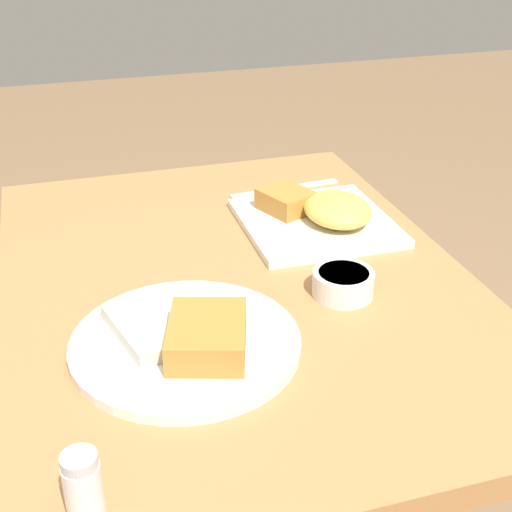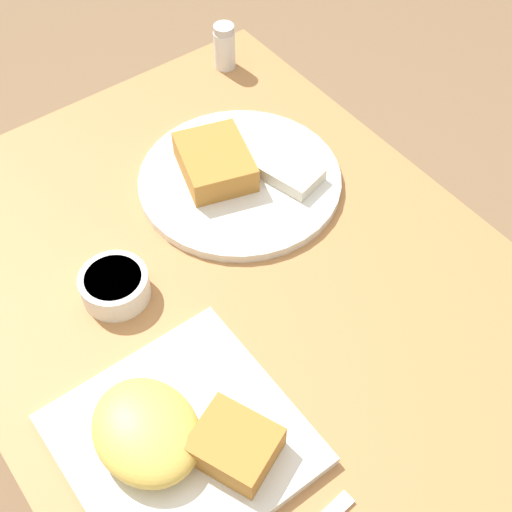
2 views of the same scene
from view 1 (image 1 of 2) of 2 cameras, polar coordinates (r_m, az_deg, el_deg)
dining_table at (r=1.11m, az=-1.48°, el=-6.06°), size 0.92×0.68×0.70m
plate_square_near at (r=1.21m, az=5.14°, el=3.31°), size 0.24×0.24×0.06m
plate_oval_far at (r=0.90m, az=-5.55°, el=-6.75°), size 0.29×0.29×0.05m
sauce_ramekin at (r=1.02m, az=6.99°, el=-2.13°), size 0.09×0.09×0.04m
salt_shaker at (r=0.70m, az=-13.60°, el=-17.88°), size 0.04×0.04×0.08m
butter_knife at (r=1.36m, az=2.33°, el=5.40°), size 0.03×0.22×0.00m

